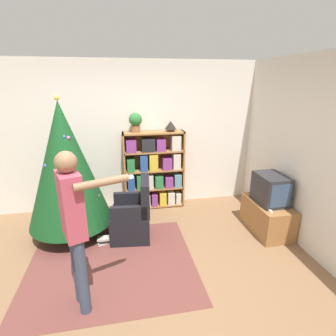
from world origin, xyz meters
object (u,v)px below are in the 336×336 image
Objects in this scene: armchair at (133,217)px; table_lamp at (171,125)px; christmas_tree at (65,165)px; potted_plant at (135,121)px; television at (271,189)px; bookshelf at (154,172)px; standing_person at (74,221)px.

table_lamp is at bearing 147.74° from armchair.
christmas_tree is 1.37m from potted_plant.
christmas_tree is at bearing 171.12° from television.
armchair is at bearing -98.80° from potted_plant.
potted_plant is at bearing 177.08° from armchair.
bookshelf is 1.98m from television.
television is 3.02m from christmas_tree.
christmas_tree is at bearing -152.64° from bookshelf.
bookshelf is 2.40m from standing_person.
bookshelf is 7.06× the size of table_lamp.
christmas_tree is 10.37× the size of table_lamp.
bookshelf is 1.53× the size of armchair.
potted_plant is (1.06, 0.71, 0.49)m from christmas_tree.
television is at bearing -31.61° from potted_plant.
armchair is 0.55× the size of standing_person.
potted_plant reaches higher than standing_person.
bookshelf reaches higher than television.
television is 1.93m from table_lamp.
christmas_tree is 1.48m from standing_person.
christmas_tree reaches higher than bookshelf.
standing_person is at bearing -122.00° from table_lamp.
potted_plant is at bearing 180.00° from table_lamp.
standing_person reaches higher than armchair.
television is at bearing -35.92° from bookshelf.
potted_plant is 0.61m from table_lamp.
standing_person is at bearing -20.52° from armchair.
television is 2.66× the size of table_lamp.
table_lamp reaches higher than armchair.
television is at bearing -42.03° from table_lamp.
christmas_tree is (-1.36, -0.70, 0.42)m from bookshelf.
bookshelf is at bearing -1.60° from potted_plant.
television is at bearing -8.88° from christmas_tree.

